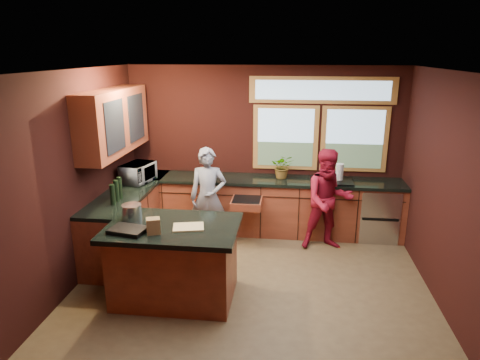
% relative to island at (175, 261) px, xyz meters
% --- Properties ---
extents(floor, '(4.50, 4.50, 0.00)m').
position_rel_island_xyz_m(floor, '(0.90, 0.42, -0.48)').
color(floor, brown).
rests_on(floor, ground).
extents(room_shell, '(4.52, 4.02, 2.71)m').
position_rel_island_xyz_m(room_shell, '(0.31, 0.74, 1.32)').
color(room_shell, black).
rests_on(room_shell, ground).
extents(back_counter, '(4.50, 0.64, 0.93)m').
position_rel_island_xyz_m(back_counter, '(1.10, 2.12, -0.01)').
color(back_counter, '#582414').
rests_on(back_counter, floor).
extents(left_counter, '(0.64, 2.30, 0.93)m').
position_rel_island_xyz_m(left_counter, '(-1.05, 1.27, -0.01)').
color(left_counter, '#582414').
rests_on(left_counter, floor).
extents(island, '(1.55, 1.05, 0.95)m').
position_rel_island_xyz_m(island, '(0.00, 0.00, 0.00)').
color(island, '#582414').
rests_on(island, floor).
extents(person_grey, '(0.60, 0.43, 1.53)m').
position_rel_island_xyz_m(person_grey, '(0.12, 1.55, 0.29)').
color(person_grey, slate).
rests_on(person_grey, floor).
extents(person_red, '(0.85, 0.71, 1.55)m').
position_rel_island_xyz_m(person_red, '(1.93, 1.62, 0.30)').
color(person_red, maroon).
rests_on(person_red, floor).
extents(microwave, '(0.48, 0.61, 0.30)m').
position_rel_island_xyz_m(microwave, '(-1.02, 1.68, 0.60)').
color(microwave, '#999999').
rests_on(microwave, left_counter).
extents(potted_plant, '(0.35, 0.30, 0.39)m').
position_rel_island_xyz_m(potted_plant, '(1.23, 2.17, 0.65)').
color(potted_plant, '#999999').
rests_on(potted_plant, back_counter).
extents(paper_towel, '(0.12, 0.12, 0.28)m').
position_rel_island_xyz_m(paper_towel, '(2.12, 2.12, 0.59)').
color(paper_towel, white).
rests_on(paper_towel, back_counter).
extents(cutting_board, '(0.40, 0.32, 0.02)m').
position_rel_island_xyz_m(cutting_board, '(0.20, -0.05, 0.48)').
color(cutting_board, tan).
rests_on(cutting_board, island).
extents(stock_pot, '(0.24, 0.24, 0.18)m').
position_rel_island_xyz_m(stock_pot, '(-0.55, 0.15, 0.56)').
color(stock_pot, silver).
rests_on(stock_pot, island).
extents(paper_bag, '(0.18, 0.16, 0.18)m').
position_rel_island_xyz_m(paper_bag, '(-0.15, -0.25, 0.56)').
color(paper_bag, brown).
rests_on(paper_bag, island).
extents(black_tray, '(0.44, 0.35, 0.05)m').
position_rel_island_xyz_m(black_tray, '(-0.45, -0.25, 0.49)').
color(black_tray, black).
rests_on(black_tray, island).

